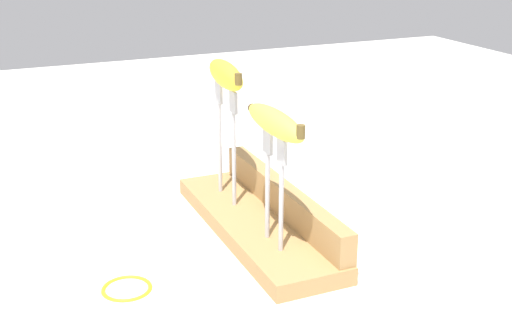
# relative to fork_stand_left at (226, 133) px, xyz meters

# --- Properties ---
(ground_plane) EXTENTS (3.00, 3.00, 0.00)m
(ground_plane) POSITION_rel_fork_stand_left_xyz_m (0.10, 0.01, -0.15)
(ground_plane) COLOR silver
(wooden_board) EXTENTS (0.43, 0.13, 0.03)m
(wooden_board) POSITION_rel_fork_stand_left_xyz_m (0.10, 0.01, -0.13)
(wooden_board) COLOR #A87F4C
(wooden_board) RESTS_ON ground
(board_backstop) EXTENTS (0.42, 0.03, 0.05)m
(board_backstop) POSITION_rel_fork_stand_left_xyz_m (0.10, 0.06, -0.09)
(board_backstop) COLOR #A87F4C
(board_backstop) RESTS_ON wooden_board
(fork_stand_left) EXTENTS (0.09, 0.01, 0.20)m
(fork_stand_left) POSITION_rel_fork_stand_left_xyz_m (0.00, 0.00, 0.00)
(fork_stand_left) COLOR #B2B2B7
(fork_stand_left) RESTS_ON wooden_board
(fork_stand_right) EXTENTS (0.07, 0.01, 0.17)m
(fork_stand_right) POSITION_rel_fork_stand_left_xyz_m (0.19, 0.00, -0.01)
(fork_stand_right) COLOR #B2B2B7
(fork_stand_right) RESTS_ON wooden_board
(banana_raised_left) EXTENTS (0.17, 0.05, 0.04)m
(banana_raised_left) POSITION_rel_fork_stand_left_xyz_m (-0.00, 0.00, 0.10)
(banana_raised_left) COLOR yellow
(banana_raised_left) RESTS_ON fork_stand_left
(banana_raised_right) EXTENTS (0.18, 0.04, 0.04)m
(banana_raised_right) POSITION_rel_fork_stand_left_xyz_m (0.19, 0.00, 0.07)
(banana_raised_right) COLOR #DBD147
(banana_raised_right) RESTS_ON fork_stand_right
(fork_fallen_near) EXTENTS (0.16, 0.10, 0.01)m
(fork_fallen_near) POSITION_rel_fork_stand_left_xyz_m (0.04, 0.22, -0.14)
(fork_fallen_near) COLOR #B2B2B7
(fork_fallen_near) RESTS_ON ground
(wire_coil) EXTENTS (0.07, 0.07, 0.01)m
(wire_coil) POSITION_rel_fork_stand_left_xyz_m (0.19, -0.23, -0.14)
(wire_coil) COLOR gold
(wire_coil) RESTS_ON ground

